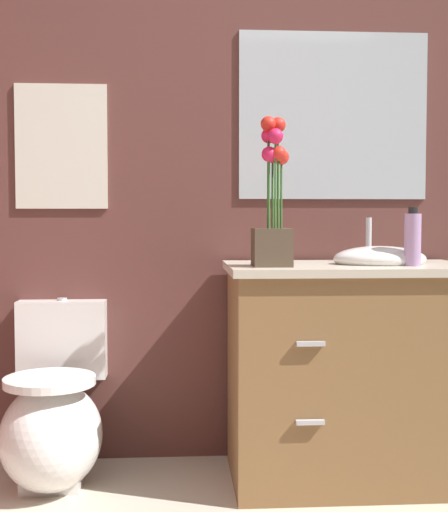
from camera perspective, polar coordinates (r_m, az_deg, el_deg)
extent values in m
cube|color=brown|center=(3.04, 6.59, 7.42)|extent=(4.50, 0.05, 2.50)
ellipsoid|color=white|center=(2.80, -13.81, -13.99)|extent=(0.38, 0.48, 0.40)
cube|color=white|center=(2.88, -13.60, -15.79)|extent=(0.22, 0.26, 0.18)
cube|color=white|center=(3.00, -12.95, -6.56)|extent=(0.36, 0.13, 0.32)
cylinder|color=white|center=(2.73, -13.94, -9.79)|extent=(0.34, 0.34, 0.03)
cylinder|color=#B7B7BC|center=(2.98, -12.98, -3.52)|extent=(0.04, 0.04, 0.02)
cube|color=brown|center=(2.81, 10.01, -9.57)|extent=(0.90, 0.52, 0.81)
cube|color=beige|center=(2.75, 10.10, -0.97)|extent=(0.94, 0.56, 0.03)
ellipsoid|color=white|center=(2.78, 12.51, -0.23)|extent=(0.36, 0.26, 0.10)
cylinder|color=#B7B7BC|center=(2.93, 11.64, 1.32)|extent=(0.02, 0.02, 0.18)
cube|color=#B7B7BC|center=(2.47, 7.04, -7.07)|extent=(0.10, 0.02, 0.02)
cube|color=#B7B7BC|center=(2.53, 7.00, -13.22)|extent=(0.10, 0.02, 0.02)
cube|color=#4C3D2D|center=(2.59, 3.91, 0.70)|extent=(0.14, 0.14, 0.14)
cylinder|color=#386B2D|center=(2.59, 4.66, 5.13)|extent=(0.01, 0.01, 0.26)
sphere|color=red|center=(2.59, 4.68, 8.00)|extent=(0.06, 0.06, 0.06)
cylinder|color=#386B2D|center=(2.61, 4.39, 6.43)|extent=(0.01, 0.01, 0.38)
sphere|color=red|center=(2.62, 4.41, 10.56)|extent=(0.06, 0.06, 0.06)
cylinder|color=#386B2D|center=(2.62, 3.95, 5.20)|extent=(0.01, 0.01, 0.27)
sphere|color=red|center=(2.63, 3.96, 8.12)|extent=(0.06, 0.06, 0.06)
cylinder|color=#386B2D|center=(2.60, 3.63, 5.99)|extent=(0.01, 0.01, 0.34)
sphere|color=#E01E51|center=(2.62, 3.65, 9.69)|extent=(0.06, 0.06, 0.06)
cylinder|color=#386B2D|center=(2.59, 3.59, 6.46)|extent=(0.01, 0.01, 0.38)
sphere|color=red|center=(2.61, 3.61, 10.64)|extent=(0.06, 0.06, 0.06)
cylinder|color=#386B2D|center=(2.57, 3.67, 5.25)|extent=(0.01, 0.01, 0.27)
sphere|color=#E01E51|center=(2.57, 3.68, 8.23)|extent=(0.06, 0.06, 0.06)
cylinder|color=#386B2D|center=(2.55, 4.18, 5.96)|extent=(0.01, 0.01, 0.33)
sphere|color=#E01E51|center=(2.57, 4.20, 9.66)|extent=(0.06, 0.06, 0.06)
cylinder|color=#386B2D|center=(2.56, 4.42, 5.27)|extent=(0.01, 0.01, 0.27)
sphere|color=red|center=(2.57, 4.44, 8.28)|extent=(0.06, 0.06, 0.06)
cylinder|color=#B28CBF|center=(2.70, 15.04, 1.27)|extent=(0.06, 0.06, 0.19)
cylinder|color=black|center=(2.69, 15.07, 3.59)|extent=(0.03, 0.03, 0.02)
cube|color=silver|center=(3.01, -13.05, 8.64)|extent=(0.37, 0.01, 0.51)
cube|color=#B2BCC6|center=(3.06, 8.85, 11.15)|extent=(0.80, 0.01, 0.70)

